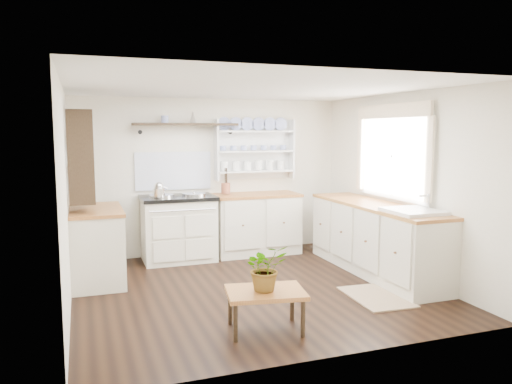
% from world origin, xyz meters
% --- Properties ---
extents(floor, '(4.00, 3.80, 0.01)m').
position_xyz_m(floor, '(0.00, 0.00, 0.00)').
color(floor, black).
rests_on(floor, ground).
extents(wall_back, '(4.00, 0.02, 2.30)m').
position_xyz_m(wall_back, '(0.00, 1.90, 1.15)').
color(wall_back, silver).
rests_on(wall_back, ground).
extents(wall_right, '(0.02, 3.80, 2.30)m').
position_xyz_m(wall_right, '(2.00, 0.00, 1.15)').
color(wall_right, silver).
rests_on(wall_right, ground).
extents(wall_left, '(0.02, 3.80, 2.30)m').
position_xyz_m(wall_left, '(-2.00, 0.00, 1.15)').
color(wall_left, silver).
rests_on(wall_left, ground).
extents(ceiling, '(4.00, 3.80, 0.01)m').
position_xyz_m(ceiling, '(0.00, 0.00, 2.30)').
color(ceiling, white).
rests_on(ceiling, wall_back).
extents(window, '(0.08, 1.55, 1.22)m').
position_xyz_m(window, '(1.95, 0.15, 1.56)').
color(window, white).
rests_on(window, wall_right).
extents(aga_cooker, '(1.03, 0.71, 0.95)m').
position_xyz_m(aga_cooker, '(-0.57, 1.57, 0.47)').
color(aga_cooker, '#EDE6CD').
rests_on(aga_cooker, floor).
extents(back_cabinets, '(1.27, 0.63, 0.90)m').
position_xyz_m(back_cabinets, '(0.60, 1.60, 0.46)').
color(back_cabinets, beige).
rests_on(back_cabinets, floor).
extents(right_cabinets, '(0.62, 2.43, 0.90)m').
position_xyz_m(right_cabinets, '(1.70, 0.10, 0.46)').
color(right_cabinets, beige).
rests_on(right_cabinets, floor).
extents(belfast_sink, '(0.55, 0.60, 0.45)m').
position_xyz_m(belfast_sink, '(1.70, -0.65, 0.80)').
color(belfast_sink, white).
rests_on(belfast_sink, right_cabinets).
extents(left_cabinets, '(0.62, 1.13, 0.90)m').
position_xyz_m(left_cabinets, '(-1.70, 0.90, 0.46)').
color(left_cabinets, beige).
rests_on(left_cabinets, floor).
extents(plate_rack, '(1.20, 0.22, 0.90)m').
position_xyz_m(plate_rack, '(0.65, 1.86, 1.56)').
color(plate_rack, white).
rests_on(plate_rack, wall_back).
extents(high_shelf, '(1.50, 0.29, 0.16)m').
position_xyz_m(high_shelf, '(-0.40, 1.78, 1.91)').
color(high_shelf, black).
rests_on(high_shelf, wall_back).
extents(left_shelving, '(0.28, 0.80, 1.05)m').
position_xyz_m(left_shelving, '(-1.84, 0.90, 1.55)').
color(left_shelving, black).
rests_on(left_shelving, wall_left).
extents(kettle, '(0.16, 0.16, 0.20)m').
position_xyz_m(kettle, '(-0.85, 1.45, 1.03)').
color(kettle, silver).
rests_on(kettle, aga_cooker).
extents(utensil_crock, '(0.13, 0.13, 0.16)m').
position_xyz_m(utensil_crock, '(0.16, 1.68, 0.99)').
color(utensil_crock, brown).
rests_on(utensil_crock, back_cabinets).
extents(center_table, '(0.78, 0.62, 0.38)m').
position_xyz_m(center_table, '(-0.30, -1.21, 0.34)').
color(center_table, brown).
rests_on(center_table, floor).
extents(potted_plant, '(0.41, 0.36, 0.43)m').
position_xyz_m(potted_plant, '(-0.30, -1.21, 0.60)').
color(potted_plant, '#3F7233').
rests_on(potted_plant, center_table).
extents(floor_rug, '(0.59, 0.88, 0.02)m').
position_xyz_m(floor_rug, '(1.17, -0.76, 0.01)').
color(floor_rug, olive).
rests_on(floor_rug, floor).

